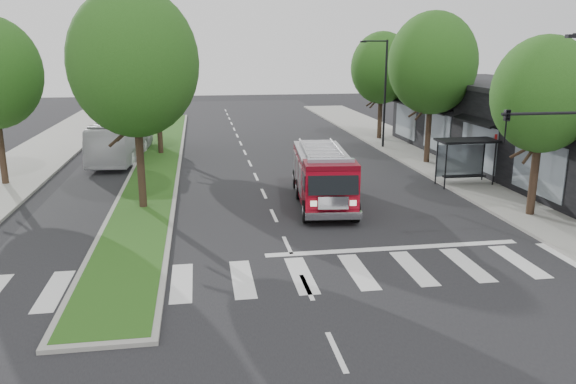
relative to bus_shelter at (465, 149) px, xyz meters
The scene contains 13 objects.
ground 14.00m from the bus_shelter, 143.97° to the right, with size 140.00×140.00×0.00m, color black.
sidewalk_right 3.00m from the bus_shelter, 54.94° to the left, with size 5.00×80.00×0.15m, color gray.
median 19.92m from the bus_shelter, 150.20° to the left, with size 3.00×50.00×0.15m.
storefront_row 6.11m from the bus_shelter, 17.71° to the left, with size 8.00×30.00×5.00m, color black.
bus_shelter is the anchor object (origin of this frame).
tree_right_near 7.06m from the bus_shelter, 87.21° to the right, with size 4.40×4.40×8.05m.
tree_right_mid 7.36m from the bus_shelter, 87.07° to the left, with size 5.60×5.60×9.72m.
tree_right_far 16.30m from the bus_shelter, 88.92° to the left, with size 5.00×5.00×8.73m.
tree_median_near 17.98m from the bus_shelter, behind, with size 5.80×5.80×10.16m.
tree_median_far 21.36m from the bus_shelter, 145.43° to the left, with size 5.60×5.60×9.72m.
streetlight_right_far 12.13m from the bus_shelter, 94.11° to the left, with size 2.11×0.20×8.00m.
fire_engine 8.90m from the bus_shelter, 164.32° to the right, with size 3.20×8.27×2.80m.
city_bus 22.56m from the bus_shelter, 150.88° to the left, with size 2.48×10.60×2.95m, color silver.
Camera 1 is at (-3.23, -20.43, 7.54)m, focal length 35.00 mm.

